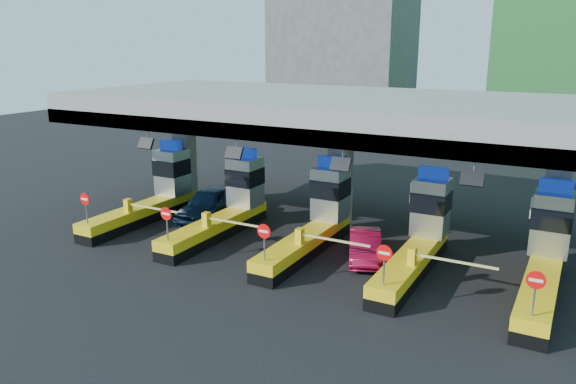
% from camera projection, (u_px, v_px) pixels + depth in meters
% --- Properties ---
extents(ground, '(120.00, 120.00, 0.00)m').
position_uv_depth(ground, '(314.00, 248.00, 26.80)').
color(ground, black).
rests_on(ground, ground).
extents(toll_canopy, '(28.00, 12.09, 7.00)m').
position_uv_depth(toll_canopy, '(341.00, 113.00, 27.67)').
color(toll_canopy, slate).
rests_on(toll_canopy, ground).
extents(toll_lane_far_left, '(4.43, 8.00, 4.16)m').
position_uv_depth(toll_lane_far_left, '(155.00, 193.00, 31.28)').
color(toll_lane_far_left, black).
rests_on(toll_lane_far_left, ground).
extents(toll_lane_left, '(4.43, 8.00, 4.16)m').
position_uv_depth(toll_lane_left, '(230.00, 205.00, 28.98)').
color(toll_lane_left, black).
rests_on(toll_lane_left, ground).
extents(toll_lane_center, '(4.43, 8.00, 4.16)m').
position_uv_depth(toll_lane_center, '(317.00, 219.00, 26.68)').
color(toll_lane_center, black).
rests_on(toll_lane_center, ground).
extents(toll_lane_right, '(4.43, 8.00, 4.16)m').
position_uv_depth(toll_lane_right, '(421.00, 235.00, 24.38)').
color(toll_lane_right, black).
rests_on(toll_lane_right, ground).
extents(toll_lane_far_right, '(4.43, 8.00, 4.16)m').
position_uv_depth(toll_lane_far_right, '(546.00, 255.00, 22.08)').
color(toll_lane_far_right, black).
rests_on(toll_lane_far_right, ground).
extents(bg_building_concrete, '(14.00, 10.00, 18.00)m').
position_uv_depth(bg_building_concrete, '(343.00, 48.00, 61.53)').
color(bg_building_concrete, '#4C4C49').
rests_on(bg_building_concrete, ground).
extents(van, '(2.73, 5.39, 1.76)m').
position_uv_depth(van, '(210.00, 204.00, 31.00)').
color(van, black).
rests_on(van, ground).
extents(red_car, '(2.75, 4.19, 1.30)m').
position_uv_depth(red_car, '(365.00, 246.00, 25.25)').
color(red_car, maroon).
rests_on(red_car, ground).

